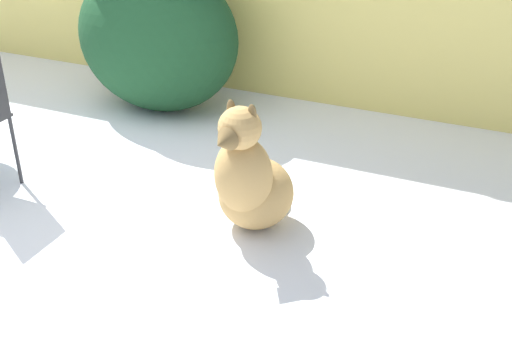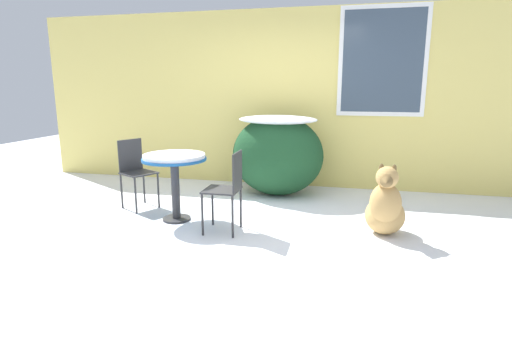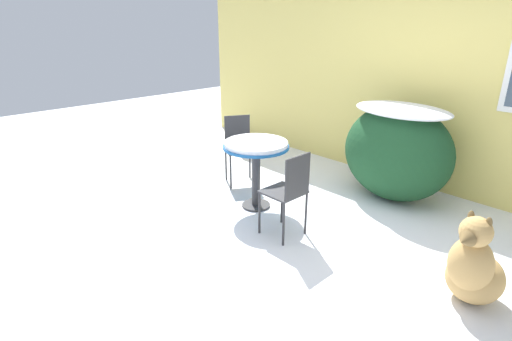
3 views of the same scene
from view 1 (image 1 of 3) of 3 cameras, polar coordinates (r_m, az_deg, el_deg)
name	(u,v)px [view 1 (image 1 of 3)]	position (r m, az deg, el deg)	size (l,w,h in m)	color
ground_plane	(16,193)	(4.18, -20.57, -1.92)	(16.00, 16.00, 0.00)	white
shrub_left	(157,33)	(5.02, -8.78, 11.99)	(1.30, 0.91, 1.14)	#194223
dog	(251,181)	(3.43, -0.49, -0.98)	(0.46, 0.66, 0.78)	tan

